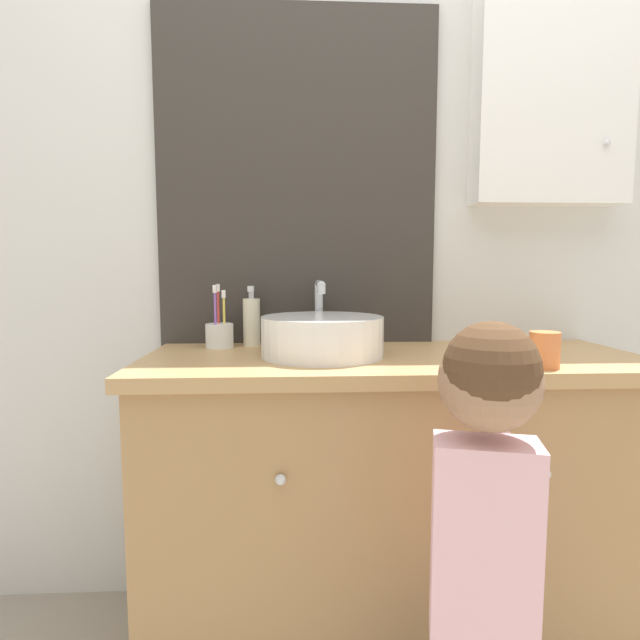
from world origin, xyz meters
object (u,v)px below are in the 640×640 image
(sink_basin, at_px, (323,335))
(child_figure, at_px, (486,511))
(drinking_cup, at_px, (545,350))
(soap_dispenser, at_px, (252,321))
(toothbrush_holder, at_px, (220,334))

(sink_basin, relative_size, child_figure, 0.39)
(sink_basin, bearing_deg, drinking_cup, -20.78)
(soap_dispenser, height_order, drinking_cup, soap_dispenser)
(soap_dispenser, bearing_deg, drinking_cup, -28.09)
(sink_basin, bearing_deg, soap_dispenser, 137.46)
(child_figure, bearing_deg, toothbrush_holder, 132.30)
(soap_dispenser, distance_m, drinking_cup, 0.80)
(toothbrush_holder, distance_m, child_figure, 0.87)
(soap_dispenser, distance_m, child_figure, 0.85)
(sink_basin, distance_m, drinking_cup, 0.54)
(toothbrush_holder, height_order, child_figure, toothbrush_holder)
(sink_basin, xyz_separation_m, soap_dispenser, (-0.20, 0.19, 0.02))
(soap_dispenser, bearing_deg, sink_basin, -42.54)
(toothbrush_holder, xyz_separation_m, drinking_cup, (0.80, -0.34, 0.00))
(child_figure, bearing_deg, sink_basin, 119.89)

